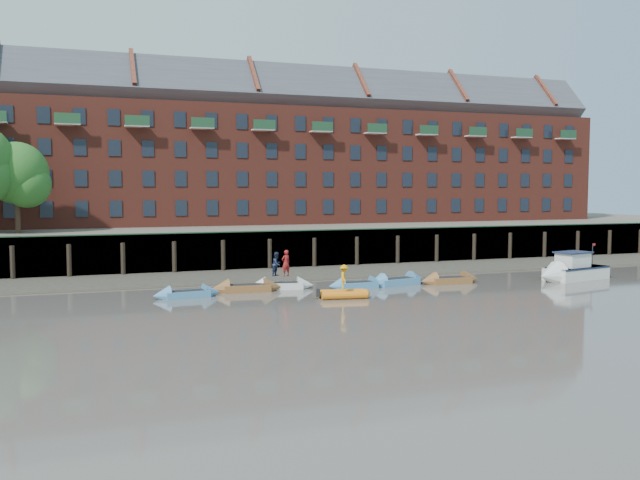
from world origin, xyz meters
name	(u,v)px	position (x,y,z in m)	size (l,w,h in m)	color
ground	(406,312)	(0.00, 0.00, 0.00)	(220.00, 220.00, 0.00)	#5D5650
foreshore	(306,274)	(0.00, 18.00, 0.00)	(110.00, 8.00, 0.50)	#3D382F
mud_band	(320,279)	(0.00, 14.60, 0.00)	(110.00, 1.60, 0.10)	#4C4336
river_wall	(290,249)	(0.00, 22.38, 1.59)	(110.00, 1.23, 3.30)	#2D2A26
bank_terrace	(253,238)	(0.00, 36.00, 1.60)	(110.00, 28.00, 3.20)	#5E594D
apartment_terrace	(250,132)	(0.00, 36.99, 12.82)	(80.60, 15.56, 20.98)	brown
rowboat_1	(187,294)	(-10.81, 9.26, 0.22)	(4.44, 1.74, 1.26)	teal
rowboat_2	(247,288)	(-6.68, 10.36, 0.25)	(4.88, 1.71, 1.39)	brown
rowboat_3	(281,286)	(-4.14, 10.77, 0.23)	(4.63, 2.07, 1.30)	silver
rowboat_4	(357,285)	(0.95, 9.46, 0.22)	(4.27, 1.30, 1.23)	teal
rowboat_5	(397,281)	(4.17, 9.83, 0.25)	(5.10, 2.33, 1.43)	teal
rowboat_6	(450,280)	(8.16, 9.30, 0.24)	(4.67, 1.51, 1.34)	brown
rib_tender	(345,294)	(-1.39, 5.81, 0.24)	(3.26, 1.90, 0.55)	orange
motor_launch	(567,271)	(17.32, 7.87, 0.69)	(6.89, 3.58, 2.71)	silver
person_rower_a	(286,263)	(-3.84, 10.72, 1.78)	(0.66, 0.43, 1.81)	maroon
person_rower_b	(277,264)	(-4.40, 11.01, 1.71)	(0.81, 0.63, 1.67)	#19233F
person_rib_crew	(344,277)	(-1.47, 5.77, 1.31)	(1.03, 0.59, 1.60)	orange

